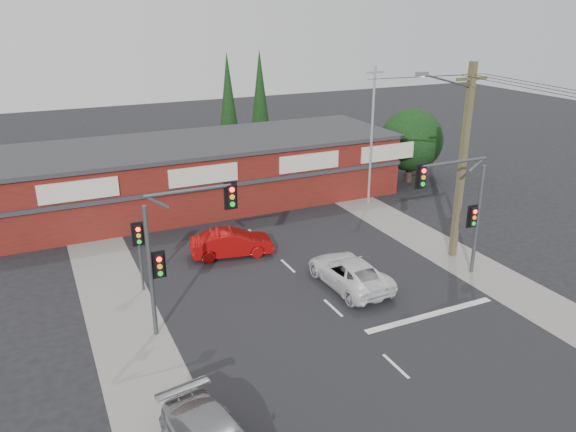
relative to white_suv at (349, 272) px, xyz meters
name	(u,v)px	position (x,y,z in m)	size (l,w,h in m)	color
ground	(342,317)	(-1.74, -2.37, -0.69)	(120.00, 120.00, 0.00)	black
road_strip	(292,270)	(-1.74, 2.63, -0.69)	(14.00, 70.00, 0.01)	black
verge_left	(119,305)	(-10.24, 2.63, -0.68)	(3.00, 70.00, 0.02)	gray
verge_right	(428,242)	(6.76, 2.63, -0.68)	(3.00, 70.00, 0.02)	gray
stop_line	(431,315)	(1.76, -3.87, -0.68)	(6.50, 0.35, 0.01)	silver
white_suv	(349,272)	(0.00, 0.00, 0.00)	(2.30, 4.98, 1.38)	silver
red_sedan	(232,243)	(-3.86, 5.57, 0.02)	(1.51, 4.32, 1.42)	#930909
lane_dashes	(254,234)	(-1.74, 7.80, -0.68)	(0.12, 57.95, 0.01)	silver
shop_building	(201,172)	(-2.73, 14.62, 1.44)	(27.30, 8.40, 4.22)	#531410
tree_cluster	(410,143)	(12.95, 13.07, 2.20)	(5.90, 5.10, 5.50)	#2D2116
conifer_near	(228,101)	(1.76, 21.63, 4.79)	(1.80, 1.80, 9.25)	#2D2116
conifer_far	(260,95)	(5.26, 23.63, 4.79)	(1.80, 1.80, 9.25)	#2D2116
traffic_mast_left	(176,240)	(-8.16, -0.37, 3.24)	(3.77, 0.27, 5.97)	#47494C
traffic_mast_right	(462,200)	(5.13, -1.37, 3.25)	(3.96, 0.27, 5.97)	#47494C
pedestal_signal	(139,243)	(-8.94, 3.64, 1.71)	(0.55, 0.27, 3.38)	#47494C
utility_pole	(461,157)	(6.63, 0.62, 4.70)	(4.38, 0.59, 10.00)	brown
steel_pole	(372,135)	(7.26, 9.63, 4.01)	(1.20, 0.16, 9.00)	gray
power_lines	(568,98)	(6.74, -4.84, 8.35)	(2.01, 29.00, 1.22)	black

